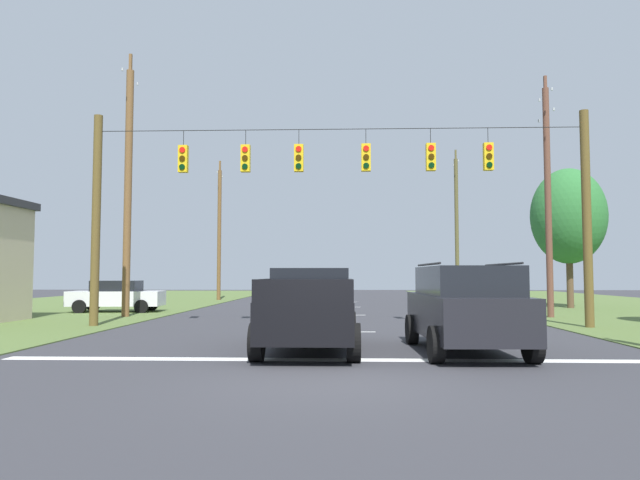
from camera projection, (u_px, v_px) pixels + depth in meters
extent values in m
plane|color=#333338|center=(331.00, 381.00, 9.71)|extent=(120.00, 120.00, 0.00)
cube|color=white|center=(333.00, 360.00, 12.10)|extent=(14.02, 0.45, 0.01)
cube|color=white|center=(336.00, 332.00, 18.08)|extent=(2.50, 0.15, 0.01)
cube|color=white|center=(337.00, 315.00, 25.66)|extent=(2.50, 0.15, 0.01)
cube|color=white|center=(338.00, 307.00, 32.14)|extent=(2.50, 0.15, 0.01)
cube|color=white|center=(338.00, 302.00, 38.30)|extent=(2.50, 0.15, 0.01)
cylinder|color=brown|center=(96.00, 220.00, 20.18)|extent=(0.30, 0.30, 7.45)
cylinder|color=brown|center=(587.00, 218.00, 19.56)|extent=(0.30, 0.30, 7.45)
cylinder|color=black|center=(337.00, 129.00, 20.06)|extent=(16.97, 0.02, 0.02)
cylinder|color=black|center=(184.00, 138.00, 20.24)|extent=(0.02, 0.02, 0.54)
cube|color=yellow|center=(183.00, 159.00, 20.20)|extent=(0.32, 0.24, 0.95)
cylinder|color=red|center=(182.00, 150.00, 20.08)|extent=(0.20, 0.04, 0.20)
cylinder|color=#352203|center=(182.00, 158.00, 20.06)|extent=(0.20, 0.04, 0.20)
cylinder|color=black|center=(182.00, 167.00, 20.04)|extent=(0.20, 0.04, 0.20)
cylinder|color=black|center=(246.00, 138.00, 20.16)|extent=(0.02, 0.02, 0.54)
cube|color=yellow|center=(246.00, 159.00, 20.12)|extent=(0.32, 0.24, 0.95)
cylinder|color=red|center=(245.00, 149.00, 20.00)|extent=(0.20, 0.04, 0.20)
cylinder|color=#352203|center=(245.00, 158.00, 19.98)|extent=(0.20, 0.04, 0.20)
cylinder|color=black|center=(245.00, 166.00, 19.96)|extent=(0.20, 0.04, 0.20)
cylinder|color=black|center=(299.00, 137.00, 20.09)|extent=(0.02, 0.02, 0.54)
cube|color=yellow|center=(299.00, 158.00, 20.05)|extent=(0.32, 0.24, 0.95)
cylinder|color=red|center=(299.00, 149.00, 19.93)|extent=(0.20, 0.04, 0.20)
cylinder|color=#352203|center=(299.00, 157.00, 19.91)|extent=(0.20, 0.04, 0.20)
cylinder|color=black|center=(299.00, 166.00, 19.89)|extent=(0.20, 0.04, 0.20)
cylinder|color=black|center=(366.00, 137.00, 20.01)|extent=(0.02, 0.02, 0.54)
cube|color=yellow|center=(366.00, 158.00, 19.96)|extent=(0.32, 0.24, 0.95)
cylinder|color=red|center=(366.00, 148.00, 19.84)|extent=(0.20, 0.04, 0.20)
cylinder|color=#352203|center=(366.00, 157.00, 19.82)|extent=(0.20, 0.04, 0.20)
cylinder|color=black|center=(366.00, 166.00, 19.81)|extent=(0.20, 0.04, 0.20)
cylinder|color=black|center=(430.00, 136.00, 19.93)|extent=(0.02, 0.02, 0.54)
cube|color=yellow|center=(431.00, 157.00, 19.88)|extent=(0.32, 0.24, 0.95)
cylinder|color=red|center=(431.00, 148.00, 19.76)|extent=(0.20, 0.04, 0.20)
cylinder|color=#352203|center=(431.00, 156.00, 19.74)|extent=(0.20, 0.04, 0.20)
cylinder|color=black|center=(431.00, 165.00, 19.72)|extent=(0.20, 0.04, 0.20)
cylinder|color=black|center=(488.00, 135.00, 19.86)|extent=(0.02, 0.02, 0.54)
cube|color=yellow|center=(488.00, 157.00, 19.81)|extent=(0.32, 0.24, 0.95)
cylinder|color=red|center=(489.00, 147.00, 19.69)|extent=(0.20, 0.04, 0.20)
cylinder|color=#352203|center=(489.00, 156.00, 19.67)|extent=(0.20, 0.04, 0.20)
cylinder|color=black|center=(489.00, 165.00, 19.65)|extent=(0.20, 0.04, 0.20)
cube|color=black|center=(310.00, 315.00, 13.69)|extent=(2.01, 5.40, 0.85)
cube|color=black|center=(311.00, 282.00, 14.38)|extent=(1.85, 1.90, 0.70)
cube|color=black|center=(263.00, 289.00, 12.41)|extent=(0.11, 2.38, 0.45)
cube|color=black|center=(350.00, 289.00, 12.35)|extent=(0.11, 2.38, 0.45)
cube|color=black|center=(303.00, 291.00, 11.08)|extent=(1.96, 0.10, 0.45)
cylinder|color=black|center=(276.00, 326.00, 15.53)|extent=(0.28, 0.80, 0.80)
cylinder|color=black|center=(350.00, 327.00, 15.46)|extent=(0.28, 0.80, 0.80)
cylinder|color=black|center=(257.00, 342.00, 11.86)|extent=(0.28, 0.80, 0.80)
cylinder|color=black|center=(354.00, 343.00, 11.79)|extent=(0.28, 0.80, 0.80)
cube|color=black|center=(464.00, 315.00, 13.28)|extent=(2.08, 4.85, 0.95)
cube|color=black|center=(466.00, 281.00, 13.18)|extent=(1.89, 3.25, 0.65)
cylinder|color=black|center=(428.00, 264.00, 13.21)|extent=(0.12, 2.72, 0.05)
cylinder|color=black|center=(502.00, 264.00, 13.19)|extent=(0.12, 2.72, 0.05)
cylinder|color=black|center=(412.00, 329.00, 14.89)|extent=(0.28, 0.77, 0.76)
cylinder|color=black|center=(487.00, 329.00, 14.87)|extent=(0.28, 0.77, 0.76)
cylinder|color=black|center=(436.00, 344.00, 11.63)|extent=(0.28, 0.77, 0.76)
cylinder|color=black|center=(533.00, 345.00, 11.61)|extent=(0.28, 0.77, 0.76)
cube|color=silver|center=(117.00, 298.00, 27.57)|extent=(4.42, 2.12, 0.70)
cube|color=black|center=(117.00, 286.00, 27.61)|extent=(2.22, 1.77, 0.50)
cylinder|color=black|center=(151.00, 305.00, 28.50)|extent=(0.65, 0.27, 0.64)
cylinder|color=black|center=(141.00, 307.00, 26.71)|extent=(0.65, 0.27, 0.64)
cylinder|color=black|center=(93.00, 305.00, 28.39)|extent=(0.65, 0.27, 0.64)
cylinder|color=black|center=(79.00, 307.00, 26.60)|extent=(0.65, 0.27, 0.64)
cylinder|color=brown|center=(548.00, 202.00, 24.28)|extent=(0.27, 0.27, 9.77)
cube|color=brown|center=(546.00, 97.00, 24.55)|extent=(0.12, 0.12, 1.87)
cylinder|color=#B2B7BC|center=(539.00, 100.00, 25.31)|extent=(0.08, 0.08, 0.12)
cylinder|color=#B2B7BC|center=(552.00, 89.00, 23.82)|extent=(0.08, 0.08, 0.12)
cube|color=brown|center=(546.00, 118.00, 24.50)|extent=(0.12, 0.12, 2.23)
cylinder|color=#B2B7BC|center=(539.00, 121.00, 25.40)|extent=(0.08, 0.08, 0.12)
cylinder|color=#B2B7BC|center=(554.00, 109.00, 23.62)|extent=(0.08, 0.08, 0.12)
cylinder|color=brown|center=(457.00, 229.00, 41.25)|extent=(0.28, 0.28, 10.18)
cube|color=brown|center=(456.00, 164.00, 41.53)|extent=(0.12, 0.12, 2.13)
cylinder|color=#B2B7BC|center=(453.00, 165.00, 42.39)|extent=(0.08, 0.08, 0.12)
cylinder|color=#B2B7BC|center=(458.00, 160.00, 40.69)|extent=(0.08, 0.08, 0.12)
cylinder|color=brown|center=(128.00, 192.00, 24.66)|extent=(0.32, 0.32, 10.67)
cube|color=brown|center=(130.00, 80.00, 24.96)|extent=(0.12, 0.12, 2.26)
cylinder|color=#B2B7BC|center=(138.00, 84.00, 25.87)|extent=(0.08, 0.08, 0.12)
cylinder|color=#B2B7BC|center=(122.00, 69.00, 24.07)|extent=(0.08, 0.08, 0.12)
cylinder|color=brown|center=(219.00, 235.00, 41.13)|extent=(0.27, 0.27, 9.32)
cube|color=brown|center=(220.00, 176.00, 41.39)|extent=(0.12, 0.12, 2.19)
cylinder|color=#B2B7BC|center=(222.00, 176.00, 42.27)|extent=(0.08, 0.08, 0.12)
cylinder|color=#B2B7BC|center=(217.00, 172.00, 40.52)|extent=(0.08, 0.08, 0.12)
cylinder|color=brown|center=(570.00, 275.00, 30.88)|extent=(0.35, 0.35, 3.56)
ellipsoid|color=#2C6D32|center=(568.00, 216.00, 31.08)|extent=(3.92, 3.92, 5.17)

